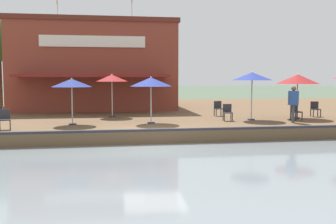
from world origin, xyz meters
TOP-DOWN VIEW (x-y plane):
  - ground_plane at (0.00, 0.00)m, footprint 220.00×220.00m
  - quay_deck at (-11.00, 0.00)m, footprint 22.00×56.00m
  - quay_edge_fender at (-0.10, 0.00)m, footprint 0.20×50.40m
  - waterfront_restaurant at (-13.73, -2.75)m, footprint 11.28×11.03m
  - patio_umbrella_far_corner at (-3.42, 5.47)m, footprint 2.05×2.05m
  - patio_umbrella_near_quay_edge at (-2.75, 0.18)m, footprint 1.99×1.99m
  - patio_umbrella_by_entrance at (-2.81, -3.50)m, footprint 1.86×1.86m
  - patio_umbrella_back_row at (-5.98, -1.64)m, footprint 1.74×1.74m
  - patio_umbrella_mid_patio_right at (-3.77, 8.16)m, footprint 2.25×2.25m
  - cafe_chair_facing_river at (-5.63, 4.35)m, footprint 0.44×0.44m
  - cafe_chair_back_row_seat at (-1.56, -6.15)m, footprint 0.54×0.54m
  - cafe_chair_far_corner_seat at (-4.42, 9.62)m, footprint 0.50×0.50m
  - cafe_chair_beside_entrance at (-3.02, 7.71)m, footprint 0.50×0.50m
  - cafe_chair_under_first_umbrella at (-3.23, 4.13)m, footprint 0.50×0.50m
  - person_at_quay_edge at (-2.01, 7.05)m, footprint 0.50×0.50m

SIDE VIEW (x-z plane):
  - ground_plane at x=0.00m, z-range 0.00..0.00m
  - quay_deck at x=-11.00m, z-range 0.00..0.60m
  - quay_edge_fender at x=-0.10m, z-range 0.60..0.70m
  - cafe_chair_facing_river at x=-5.63m, z-range 0.65..1.50m
  - cafe_chair_back_row_seat at x=-1.56m, z-range 0.65..1.50m
  - cafe_chair_far_corner_seat at x=-4.42m, z-range 0.65..1.50m
  - cafe_chair_beside_entrance at x=-3.02m, z-range 0.65..1.50m
  - cafe_chair_under_first_umbrella at x=-3.23m, z-range 0.65..1.50m
  - person_at_quay_edge at x=-2.01m, z-range 0.84..2.62m
  - patio_umbrella_by_entrance at x=-2.81m, z-range 1.45..3.63m
  - patio_umbrella_near_quay_edge at x=-2.75m, z-range 1.46..3.70m
  - patio_umbrella_mid_patio_right at x=-3.77m, z-range 1.51..3.91m
  - patio_umbrella_back_row at x=-5.98m, z-range 1.56..3.95m
  - patio_umbrella_far_corner at x=-3.42m, z-range 1.60..4.10m
  - waterfront_restaurant at x=-13.73m, z-range -0.39..7.62m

